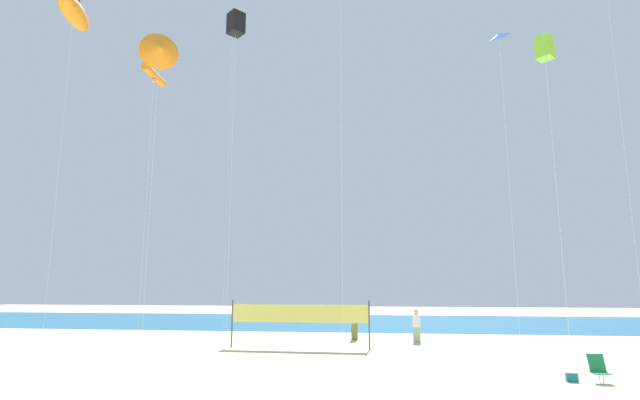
# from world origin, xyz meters

# --- Properties ---
(ground_plane) EXTENTS (120.00, 120.00, 0.00)m
(ground_plane) POSITION_xyz_m (0.00, 0.00, 0.00)
(ground_plane) COLOR beige
(ocean_band) EXTENTS (120.00, 20.00, 0.01)m
(ocean_band) POSITION_xyz_m (0.00, 28.99, 0.00)
(ocean_band) COLOR #1E6B99
(ocean_band) RESTS_ON ground
(beachgoer_white_shirt) EXTENTS (0.42, 0.42, 1.82)m
(beachgoer_white_shirt) POSITION_xyz_m (4.00, 13.92, 0.97)
(beachgoer_white_shirt) COLOR #99B28C
(beachgoer_white_shirt) RESTS_ON ground
(beachgoer_olive_shirt) EXTENTS (0.38, 0.38, 1.67)m
(beachgoer_olive_shirt) POSITION_xyz_m (0.46, 14.47, 0.89)
(beachgoer_olive_shirt) COLOR olive
(beachgoer_olive_shirt) RESTS_ON ground
(folding_beach_chair) EXTENTS (0.52, 0.65, 0.89)m
(folding_beach_chair) POSITION_xyz_m (9.23, 3.07, 0.47)
(folding_beach_chair) COLOR #1E8C4C
(folding_beach_chair) RESTS_ON ground
(volleyball_net) EXTENTS (7.20, 0.26, 2.40)m
(volleyball_net) POSITION_xyz_m (-2.10, 10.31, 1.63)
(volleyball_net) COLOR #4C4C51
(volleyball_net) RESTS_ON ground
(beach_handbag) EXTENTS (0.36, 0.18, 0.28)m
(beach_handbag) POSITION_xyz_m (8.37, 3.05, 0.14)
(beach_handbag) COLOR #19727A
(beach_handbag) RESTS_ON ground
(kite_lime_diamond) EXTENTS (0.54, 0.55, 16.32)m
(kite_lime_diamond) POSITION_xyz_m (11.12, 11.05, 15.06)
(kite_lime_diamond) COLOR silver
(kite_lime_diamond) RESTS_ON ground
(kite_orange_inflatable) EXTENTS (1.40, 2.92, 16.73)m
(kite_orange_inflatable) POSITION_xyz_m (-12.15, 4.75, 15.98)
(kite_orange_inflatable) COLOR silver
(kite_orange_inflatable) RESTS_ON ground
(kite_magenta_diamond) EXTENTS (0.84, 0.83, 22.07)m
(kite_magenta_diamond) POSITION_xyz_m (-8.18, 16.36, 21.48)
(kite_magenta_diamond) COLOR silver
(kite_magenta_diamond) RESTS_ON ground
(kite_orange_delta) EXTENTS (1.54, 1.20, 13.12)m
(kite_orange_delta) POSITION_xyz_m (-6.33, 2.10, 12.34)
(kite_orange_delta) COLOR silver
(kite_orange_delta) RESTS_ON ground
(kite_black_box) EXTENTS (0.99, 0.99, 16.80)m
(kite_black_box) POSITION_xyz_m (-4.91, 7.17, 16.20)
(kite_black_box) COLOR silver
(kite_black_box) RESTS_ON ground
(kite_lime_box) EXTENTS (0.97, 0.97, 14.82)m
(kite_lime_box) POSITION_xyz_m (10.07, 7.91, 14.24)
(kite_lime_box) COLOR silver
(kite_lime_box) RESTS_ON ground
(kite_orange_tube) EXTENTS (0.47, 2.17, 13.90)m
(kite_orange_tube) POSITION_xyz_m (-9.13, 7.15, 13.65)
(kite_orange_tube) COLOR silver
(kite_orange_tube) RESTS_ON ground
(kite_blue_diamond) EXTENTS (0.89, 0.90, 12.25)m
(kite_blue_diamond) POSITION_xyz_m (6.56, 2.14, 11.88)
(kite_blue_diamond) COLOR silver
(kite_blue_diamond) RESTS_ON ground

